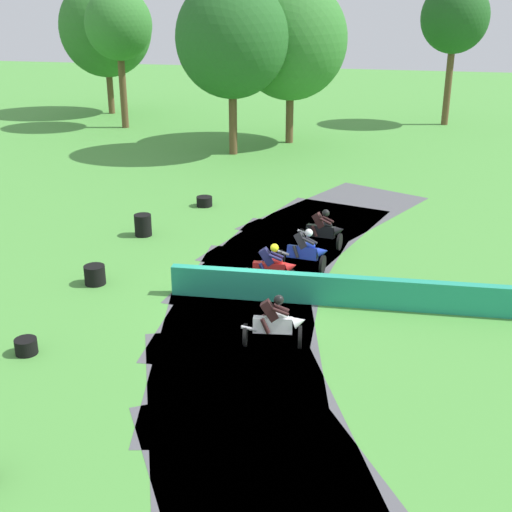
% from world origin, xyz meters
% --- Properties ---
extents(ground_plane, '(120.00, 120.00, 0.00)m').
position_xyz_m(ground_plane, '(0.00, 0.00, 0.00)').
color(ground_plane, '#4C933D').
extents(track_asphalt, '(8.91, 26.55, 0.01)m').
position_xyz_m(track_asphalt, '(0.99, 0.04, 0.00)').
color(track_asphalt, '#515156').
rests_on(track_asphalt, ground).
extents(safety_barrier, '(15.27, 0.90, 0.90)m').
position_xyz_m(safety_barrier, '(5.34, 0.21, 0.45)').
color(safety_barrier, '#239375').
rests_on(safety_barrier, ground).
extents(motorcycle_lead_black, '(1.71, 0.89, 1.42)m').
position_xyz_m(motorcycle_lead_black, '(1.67, 4.66, 0.66)').
color(motorcycle_lead_black, black).
rests_on(motorcycle_lead_black, ground).
extents(motorcycle_chase_blue, '(1.71, 0.96, 1.43)m').
position_xyz_m(motorcycle_chase_blue, '(1.33, 2.55, 0.64)').
color(motorcycle_chase_blue, black).
rests_on(motorcycle_chase_blue, ground).
extents(motorcycle_trailing_red, '(1.68, 0.75, 1.42)m').
position_xyz_m(motorcycle_trailing_red, '(0.54, 0.96, 0.66)').
color(motorcycle_trailing_red, black).
rests_on(motorcycle_trailing_red, ground).
extents(motorcycle_fourth_white, '(1.68, 0.87, 1.43)m').
position_xyz_m(motorcycle_fourth_white, '(1.30, -2.64, 0.66)').
color(motorcycle_fourth_white, black).
rests_on(motorcycle_fourth_white, ground).
extents(tire_stack_near, '(0.66, 0.66, 0.40)m').
position_xyz_m(tire_stack_near, '(-3.72, 8.51, 0.20)').
color(tire_stack_near, black).
rests_on(tire_stack_near, ground).
extents(tire_stack_mid_a, '(0.63, 0.63, 0.80)m').
position_xyz_m(tire_stack_mid_a, '(-4.96, 4.57, 0.40)').
color(tire_stack_mid_a, black).
rests_on(tire_stack_mid_a, ground).
extents(tire_stack_mid_b, '(0.65, 0.65, 0.60)m').
position_xyz_m(tire_stack_mid_b, '(-4.86, 0.07, 0.30)').
color(tire_stack_mid_b, black).
rests_on(tire_stack_mid_b, ground).
extents(tire_stack_far, '(0.56, 0.56, 0.40)m').
position_xyz_m(tire_stack_far, '(-4.77, -4.31, 0.20)').
color(tire_stack_far, black).
rests_on(tire_stack_far, ground).
extents(tree_far_left, '(5.86, 5.86, 9.14)m').
position_xyz_m(tree_far_left, '(-4.75, 18.02, 6.05)').
color(tree_far_left, brown).
rests_on(tree_far_left, ground).
extents(tree_far_right, '(4.13, 4.13, 8.53)m').
position_xyz_m(tree_far_right, '(-13.33, 23.83, 6.31)').
color(tree_far_right, brown).
rests_on(tree_far_right, ground).
extents(tree_mid_rise, '(6.29, 6.29, 9.06)m').
position_xyz_m(tree_mid_rise, '(-2.21, 21.52, 5.75)').
color(tree_mid_rise, brown).
rests_on(tree_mid_rise, ground).
extents(tree_behind_barrier, '(4.25, 4.25, 8.97)m').
position_xyz_m(tree_behind_barrier, '(7.00, 29.08, 6.69)').
color(tree_behind_barrier, brown).
rests_on(tree_behind_barrier, ground).
extents(tree_distant, '(6.30, 6.30, 9.17)m').
position_xyz_m(tree_distant, '(-16.27, 28.60, 5.85)').
color(tree_distant, brown).
rests_on(tree_distant, ground).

